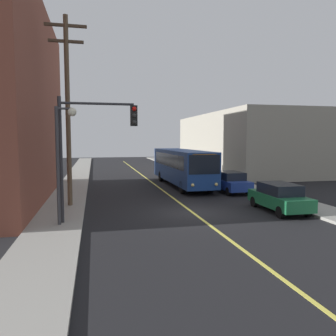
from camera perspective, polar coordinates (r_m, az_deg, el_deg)
ground_plane at (r=18.91m, az=4.28°, el=-7.69°), size 120.00×120.00×0.00m
sidewalk_left at (r=28.00m, az=-16.34°, el=-3.58°), size 2.50×90.00×0.15m
sidewalk_right at (r=30.67m, az=11.84°, el=-2.76°), size 2.50×90.00×0.15m
lane_stripe_center at (r=33.34m, az=-3.24°, el=-2.17°), size 0.16×60.00×0.01m
building_right_warehouse at (r=45.20m, az=13.49°, el=4.26°), size 12.00×24.26×7.40m
city_bus at (r=29.37m, az=2.38°, el=0.42°), size 2.74×12.19×3.20m
parked_car_green at (r=20.02m, az=18.70°, el=-4.77°), size 1.87×4.42×1.62m
parked_car_blue at (r=26.31m, az=10.71°, el=-2.32°), size 1.86×4.42×1.62m
parked_car_black at (r=33.41m, az=5.40°, el=-0.72°), size 1.94×4.46×1.62m
utility_pole_near at (r=20.76m, az=-16.98°, el=10.65°), size 2.40×0.28×11.20m
traffic_signal_left_corner at (r=16.34m, az=-12.78°, el=5.43°), size 3.75×0.48×6.00m
street_lamp_left at (r=16.01m, az=-17.82°, el=3.32°), size 0.98×0.40×5.50m
fire_hydrant at (r=25.09m, az=16.74°, el=-3.39°), size 0.44×0.26×0.84m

